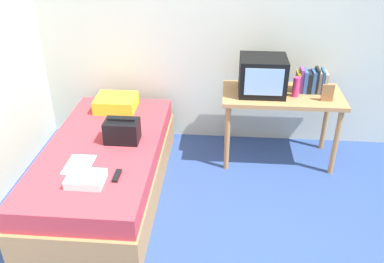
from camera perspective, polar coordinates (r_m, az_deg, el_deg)
wall_back at (r=4.34m, az=4.53°, el=14.82°), size 5.20×0.10×2.60m
bed at (r=3.85m, az=-11.90°, el=-4.99°), size 1.00×2.00×0.50m
desk at (r=4.16m, az=12.29°, el=4.01°), size 1.16×0.60×0.74m
tv at (r=4.02m, az=9.73°, el=7.64°), size 0.44×0.39×0.36m
water_bottle at (r=4.05m, az=14.20°, el=6.00°), size 0.06×0.06×0.19m
book_row at (r=4.19m, az=16.19°, el=6.71°), size 0.29×0.17×0.24m
picture_frame at (r=4.03m, az=18.25°, el=5.10°), size 0.11×0.02×0.16m
pillow at (r=4.30m, az=-10.44°, el=3.91°), size 0.40×0.35×0.13m
handbag at (r=3.68m, az=-9.65°, el=0.08°), size 0.30×0.20×0.22m
magazine at (r=3.47m, az=-15.36°, el=-4.45°), size 0.21×0.29×0.01m
remote_dark at (r=3.26m, az=-10.34°, el=-6.03°), size 0.04×0.16×0.02m
folded_towel at (r=3.23m, az=-14.48°, el=-6.40°), size 0.28×0.22×0.07m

